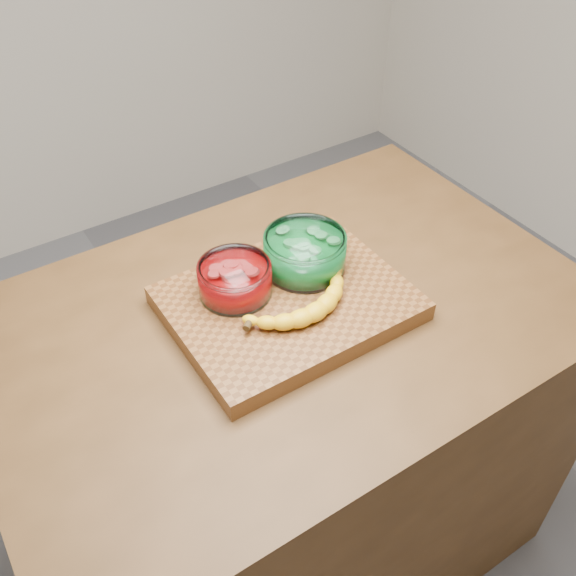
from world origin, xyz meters
TOP-DOWN VIEW (x-y plane):
  - ground at (0.00, 0.00)m, footprint 3.50×3.50m
  - counter at (0.00, 0.00)m, footprint 1.20×0.80m
  - cutting_board at (0.00, 0.00)m, footprint 0.45×0.35m
  - bowl_red at (-0.08, 0.06)m, footprint 0.14×0.14m
  - bowl_green at (0.07, 0.05)m, footprint 0.17×0.17m
  - banana at (0.00, -0.05)m, footprint 0.27×0.13m

SIDE VIEW (x-z plane):
  - ground at x=0.00m, z-range 0.00..0.00m
  - counter at x=0.00m, z-range 0.00..0.90m
  - cutting_board at x=0.00m, z-range 0.90..0.94m
  - banana at x=0.00m, z-range 0.94..0.98m
  - bowl_red at x=-0.08m, z-range 0.94..1.01m
  - bowl_green at x=0.07m, z-range 0.94..1.02m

